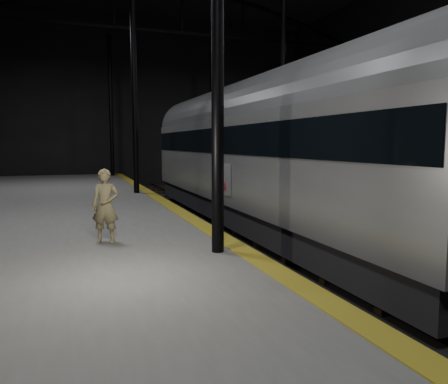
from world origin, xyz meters
name	(u,v)px	position (x,y,z in m)	size (l,w,h in m)	color
ground	(288,244)	(0.00, 0.00, 0.00)	(44.00, 44.00, 0.00)	black
platform_left	(43,247)	(-7.50, 0.00, 0.50)	(9.00, 43.80, 1.00)	#595956
tactile_strip	(193,220)	(-3.25, 0.00, 1.00)	(0.50, 43.80, 0.01)	olive
track	(288,242)	(0.00, 0.00, 0.07)	(2.40, 43.00, 0.24)	#3F3328
train	(256,148)	(0.00, 2.69, 3.14)	(3.15, 21.08, 5.64)	#9B9DA3
woman	(105,206)	(-5.99, -2.28, 1.87)	(0.63, 0.42, 1.73)	#8B7F55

